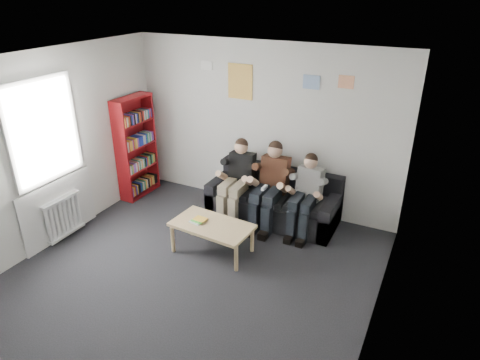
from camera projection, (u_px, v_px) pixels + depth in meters
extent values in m
plane|color=black|center=(181.00, 286.00, 5.36)|extent=(5.00, 5.00, 0.00)
plane|color=silver|center=(165.00, 67.00, 4.23)|extent=(5.00, 5.00, 0.00)
plane|color=silver|center=(263.00, 128.00, 6.83)|extent=(4.50, 0.00, 4.50)
plane|color=silver|center=(33.00, 157.00, 5.70)|extent=(0.00, 5.00, 5.00)
plane|color=silver|center=(379.00, 238.00, 3.89)|extent=(0.00, 5.00, 5.00)
cube|color=black|center=(273.00, 208.00, 6.81)|extent=(2.03, 0.83, 0.39)
cube|color=black|center=(281.00, 178.00, 6.91)|extent=(2.03, 0.18, 0.40)
cube|color=black|center=(221.00, 192.00, 7.15)|extent=(0.17, 0.83, 0.55)
cube|color=black|center=(330.00, 216.00, 6.40)|extent=(0.17, 0.83, 0.55)
cube|color=black|center=(271.00, 196.00, 6.65)|extent=(1.70, 0.57, 0.09)
cube|color=maroon|center=(136.00, 147.00, 7.36)|extent=(0.26, 0.79, 1.76)
cube|color=tan|center=(212.00, 225.00, 5.89)|extent=(1.10, 0.61, 0.04)
cylinder|color=tan|center=(173.00, 239.00, 5.98)|extent=(0.06, 0.06, 0.40)
cylinder|color=tan|center=(236.00, 258.00, 5.58)|extent=(0.06, 0.06, 0.40)
cylinder|color=tan|center=(192.00, 223.00, 6.38)|extent=(0.06, 0.06, 0.40)
cylinder|color=tan|center=(252.00, 239.00, 5.98)|extent=(0.06, 0.06, 0.40)
cube|color=silver|center=(196.00, 222.00, 5.92)|extent=(0.17, 0.13, 0.01)
cube|color=#4DBF44|center=(198.00, 220.00, 5.93)|extent=(0.17, 0.13, 0.01)
cube|color=yellow|center=(200.00, 219.00, 5.94)|extent=(0.17, 0.13, 0.01)
cube|color=black|center=(242.00, 169.00, 6.85)|extent=(0.39, 0.29, 0.56)
sphere|color=tan|center=(241.00, 147.00, 6.65)|extent=(0.22, 0.22, 0.22)
sphere|color=black|center=(242.00, 145.00, 6.65)|extent=(0.21, 0.21, 0.21)
cube|color=#7F735A|center=(234.00, 187.00, 6.69)|extent=(0.36, 0.45, 0.15)
cube|color=#7F735A|center=(228.00, 210.00, 6.64)|extent=(0.34, 0.14, 0.48)
cube|color=black|center=(226.00, 223.00, 6.68)|extent=(0.34, 0.26, 0.10)
cube|color=#4B2419|center=(275.00, 174.00, 6.62)|extent=(0.42, 0.31, 0.59)
sphere|color=tan|center=(275.00, 150.00, 6.41)|extent=(0.23, 0.23, 0.23)
sphere|color=black|center=(276.00, 148.00, 6.41)|extent=(0.22, 0.22, 0.22)
cube|color=black|center=(267.00, 194.00, 6.45)|extent=(0.38, 0.48, 0.16)
cube|color=black|center=(260.00, 219.00, 6.40)|extent=(0.36, 0.15, 0.48)
cube|color=black|center=(258.00, 232.00, 6.43)|extent=(0.36, 0.27, 0.10)
cube|color=white|center=(264.00, 188.00, 6.30)|extent=(0.04, 0.15, 0.04)
cube|color=white|center=(310.00, 183.00, 6.39)|extent=(0.37, 0.27, 0.52)
sphere|color=tan|center=(311.00, 162.00, 6.21)|extent=(0.20, 0.20, 0.20)
sphere|color=black|center=(311.00, 160.00, 6.21)|extent=(0.19, 0.19, 0.19)
cube|color=black|center=(303.00, 202.00, 6.25)|extent=(0.33, 0.42, 0.14)
cube|color=black|center=(297.00, 226.00, 6.21)|extent=(0.31, 0.13, 0.48)
cube|color=black|center=(295.00, 239.00, 6.25)|extent=(0.31, 0.24, 0.09)
cylinder|color=white|center=(48.00, 226.00, 6.02)|extent=(0.06, 0.06, 0.60)
cylinder|color=white|center=(53.00, 223.00, 6.08)|extent=(0.06, 0.06, 0.60)
cylinder|color=white|center=(57.00, 220.00, 6.15)|extent=(0.06, 0.06, 0.60)
cylinder|color=white|center=(62.00, 218.00, 6.21)|extent=(0.06, 0.06, 0.60)
cylinder|color=white|center=(66.00, 215.00, 6.28)|extent=(0.06, 0.06, 0.60)
cylinder|color=white|center=(70.00, 213.00, 6.34)|extent=(0.06, 0.06, 0.60)
cylinder|color=white|center=(74.00, 211.00, 6.41)|extent=(0.06, 0.06, 0.60)
cylinder|color=white|center=(78.00, 208.00, 6.47)|extent=(0.06, 0.06, 0.60)
cube|color=white|center=(67.00, 233.00, 6.36)|extent=(0.10, 0.64, 0.04)
cube|color=white|center=(60.00, 200.00, 6.13)|extent=(0.10, 0.64, 0.04)
cube|color=white|center=(42.00, 131.00, 5.73)|extent=(0.02, 1.00, 1.30)
cube|color=silver|center=(33.00, 80.00, 5.44)|extent=(0.05, 1.12, 0.06)
cube|color=silver|center=(52.00, 177.00, 6.01)|extent=(0.05, 1.12, 0.06)
cube|color=silver|center=(59.00, 210.00, 6.23)|extent=(0.03, 1.30, 0.90)
cube|color=#C8C746|center=(240.00, 82.00, 6.68)|extent=(0.42, 0.01, 0.55)
cube|color=#4085DA|center=(311.00, 82.00, 6.18)|extent=(0.25, 0.01, 0.20)
cube|color=#B43870|center=(346.00, 82.00, 5.95)|extent=(0.22, 0.01, 0.18)
cube|color=white|center=(207.00, 66.00, 6.84)|extent=(0.20, 0.01, 0.14)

